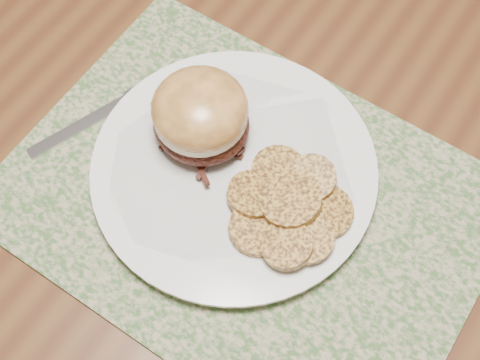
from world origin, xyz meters
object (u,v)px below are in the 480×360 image
Objects in this scene: dining_table at (436,262)px; pork_sandwich at (200,115)px; fork at (101,115)px; dinner_plate at (234,170)px.

pork_sandwich is at bearing -168.03° from dining_table.
pork_sandwich is 0.62× the size of fork.
dining_table is 0.24m from dinner_plate.
dinner_plate is 2.69× the size of pork_sandwich.
dining_table is at bearing 17.69° from dinner_plate.
dinner_plate is at bearing -162.31° from dining_table.
pork_sandwich reaches higher than dining_table.
dinner_plate reaches higher than fork.
pork_sandwich is at bearing 37.87° from fork.
fork is at bearing -161.71° from pork_sandwich.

